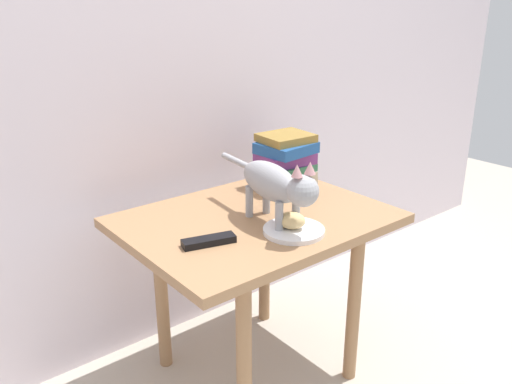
% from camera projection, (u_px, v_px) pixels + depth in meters
% --- Properties ---
extents(ground_plane, '(6.00, 6.00, 0.00)m').
position_uv_depth(ground_plane, '(256.00, 369.00, 1.86)').
color(ground_plane, '#B2A899').
extents(back_panel, '(4.00, 0.04, 2.20)m').
position_uv_depth(back_panel, '(177.00, 38.00, 1.79)').
color(back_panel, silver).
rests_on(back_panel, ground).
extents(side_table, '(0.81, 0.61, 0.58)m').
position_uv_depth(side_table, '(256.00, 239.00, 1.69)').
color(side_table, '#9E724C').
rests_on(side_table, ground).
extents(plate, '(0.18, 0.18, 0.01)m').
position_uv_depth(plate, '(294.00, 230.00, 1.54)').
color(plate, white).
rests_on(plate, side_table).
extents(bread_roll, '(0.10, 0.10, 0.05)m').
position_uv_depth(bread_roll, '(293.00, 220.00, 1.53)').
color(bread_roll, '#E0BC7A').
rests_on(bread_roll, plate).
extents(cat, '(0.12, 0.48, 0.23)m').
position_uv_depth(cat, '(277.00, 184.00, 1.55)').
color(cat, '#99999E').
rests_on(cat, side_table).
extents(book_stack, '(0.20, 0.18, 0.19)m').
position_uv_depth(book_stack, '(285.00, 161.00, 1.89)').
color(book_stack, '#BCB299').
rests_on(book_stack, side_table).
extents(tv_remote, '(0.16, 0.08, 0.02)m').
position_uv_depth(tv_remote, '(209.00, 241.00, 1.47)').
color(tv_remote, black).
rests_on(tv_remote, side_table).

